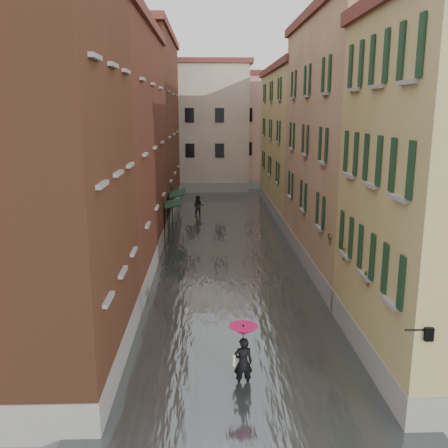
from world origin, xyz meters
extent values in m
plane|color=slate|center=(0.00, 0.00, 0.00)|extent=(120.00, 120.00, 0.00)
cube|color=#4D5455|center=(0.00, 13.00, 0.10)|extent=(10.00, 60.00, 0.20)
cube|color=brown|center=(-7.00, -2.00, 6.50)|extent=(6.00, 8.00, 13.00)
cube|color=#5C2B1D|center=(-7.00, 9.00, 6.25)|extent=(6.00, 14.00, 12.50)
cube|color=brown|center=(-7.00, 24.00, 7.00)|extent=(6.00, 16.00, 14.00)
cube|color=tan|center=(7.00, 9.00, 6.50)|extent=(6.00, 14.00, 13.00)
cube|color=#9B8850|center=(7.00, 24.00, 5.75)|extent=(6.00, 16.00, 11.50)
cube|color=beige|center=(-3.00, 38.00, 6.50)|extent=(12.00, 9.00, 13.00)
cube|color=tan|center=(6.00, 40.00, 6.00)|extent=(10.00, 9.00, 12.00)
cube|color=#163220|center=(-3.45, 14.67, 2.55)|extent=(1.09, 2.72, 0.31)
cylinder|color=black|center=(-3.95, 13.31, 1.40)|extent=(0.06, 0.06, 2.80)
cylinder|color=black|center=(-3.95, 16.03, 1.40)|extent=(0.06, 0.06, 2.80)
cube|color=#163220|center=(-3.45, 18.74, 2.55)|extent=(1.09, 3.13, 0.31)
cylinder|color=black|center=(-3.95, 17.17, 1.40)|extent=(0.06, 0.06, 2.80)
cylinder|color=black|center=(-3.95, 20.30, 1.40)|extent=(0.06, 0.06, 2.80)
cylinder|color=black|center=(4.05, -6.00, 3.10)|extent=(0.60, 0.05, 0.05)
cube|color=black|center=(4.35, -6.00, 3.00)|extent=(0.22, 0.22, 0.35)
cube|color=beige|center=(4.35, -6.00, 3.00)|extent=(0.14, 0.14, 0.24)
cube|color=#9F5534|center=(4.12, -2.27, 3.15)|extent=(0.22, 0.85, 0.18)
imported|color=#265926|center=(4.12, -2.27, 3.57)|extent=(0.59, 0.51, 0.66)
cube|color=#9F5534|center=(4.12, 0.62, 3.15)|extent=(0.22, 0.85, 0.18)
imported|color=#265926|center=(4.12, 0.62, 3.57)|extent=(0.59, 0.51, 0.66)
cube|color=#9F5534|center=(4.12, 2.82, 3.15)|extent=(0.22, 0.85, 0.18)
imported|color=#265926|center=(4.12, 2.82, 3.57)|extent=(0.59, 0.51, 0.66)
imported|color=black|center=(-0.12, -3.35, 0.83)|extent=(0.66, 0.48, 1.67)
cube|color=beige|center=(-0.40, -3.30, 0.95)|extent=(0.08, 0.30, 0.38)
cylinder|color=black|center=(-0.12, -3.35, 1.35)|extent=(0.02, 0.02, 1.00)
cone|color=#C80D4F|center=(-0.12, -3.35, 1.92)|extent=(0.92, 0.92, 0.28)
imported|color=black|center=(-1.99, 22.23, 0.89)|extent=(0.97, 0.81, 1.77)
camera|label=1|loc=(-1.15, -17.44, 8.48)|focal=40.00mm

